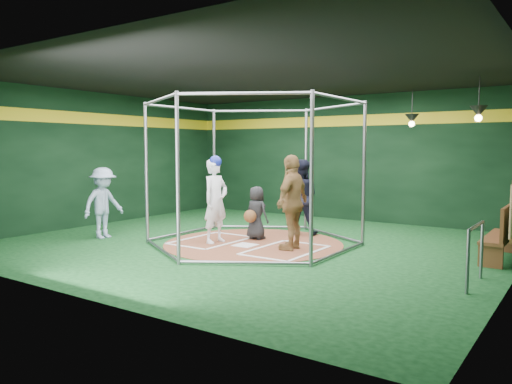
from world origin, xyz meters
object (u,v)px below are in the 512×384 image
Objects in this scene: umpire at (300,197)px; visitor_leopard at (292,202)px; batter_figure at (216,200)px; dugout_bench at (504,231)px.

visitor_leopard is at bearing 89.40° from umpire.
batter_figure is at bearing -82.53° from visitor_leopard.
umpire is at bearing -158.33° from visitor_leopard.
umpire is at bearing 176.84° from dugout_bench.
dugout_bench is at bearing 152.24° from umpire.
batter_figure is 1.06× the size of dugout_bench.
batter_figure is 0.99× the size of visitor_leopard.
visitor_leopard reaches higher than dugout_bench.
dugout_bench is (5.34, 1.68, -0.41)m from batter_figure.
batter_figure is 5.62m from dugout_bench.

